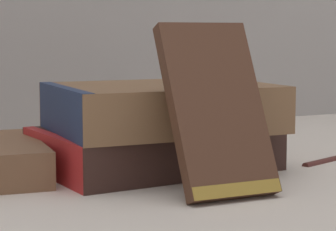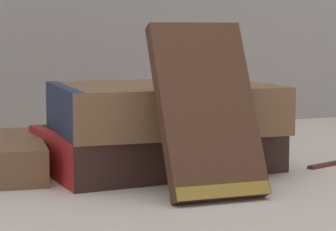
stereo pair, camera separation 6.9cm
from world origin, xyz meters
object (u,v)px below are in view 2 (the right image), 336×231
(book_flat_top, at_px, (159,107))
(book_leaning_front, at_px, (208,115))
(book_flat_bottom, at_px, (151,149))
(pocket_watch, at_px, (218,81))
(reading_glasses, at_px, (113,151))

(book_flat_top, distance_m, book_leaning_front, 0.12)
(book_flat_bottom, distance_m, pocket_watch, 0.10)
(book_flat_top, bearing_deg, reading_glasses, 98.92)
(book_flat_top, bearing_deg, pocket_watch, -13.48)
(book_flat_bottom, relative_size, book_leaning_front, 1.60)
(book_leaning_front, distance_m, reading_glasses, 0.26)
(pocket_watch, xyz_separation_m, reading_glasses, (-0.08, 0.14, -0.09))
(book_flat_bottom, height_order, book_leaning_front, book_leaning_front)
(pocket_watch, distance_m, reading_glasses, 0.19)
(book_flat_bottom, xyz_separation_m, pocket_watch, (0.07, -0.03, 0.07))
(book_flat_top, relative_size, reading_glasses, 2.30)
(book_flat_bottom, relative_size, book_flat_top, 1.09)
(book_flat_bottom, bearing_deg, book_flat_top, -74.31)
(reading_glasses, bearing_deg, book_leaning_front, -82.49)
(book_flat_top, height_order, reading_glasses, book_flat_top)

